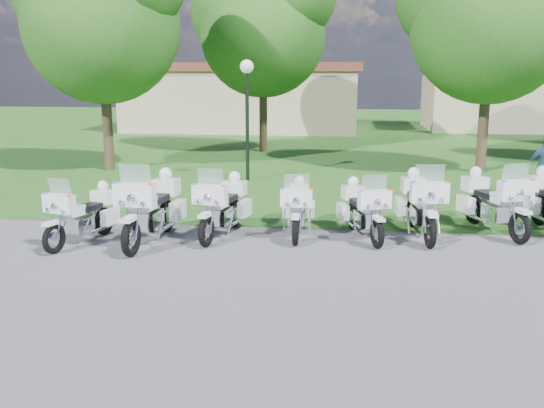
# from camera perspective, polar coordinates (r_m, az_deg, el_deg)

# --- Properties ---
(ground) EXTENTS (100.00, 100.00, 0.00)m
(ground) POSITION_cam_1_polar(r_m,az_deg,el_deg) (10.97, 3.19, -6.28)
(ground) COLOR #57575C
(ground) RESTS_ON ground
(grass_lawn) EXTENTS (100.00, 48.00, 0.01)m
(grass_lawn) POSITION_cam_1_polar(r_m,az_deg,el_deg) (37.55, 6.36, 6.80)
(grass_lawn) COLOR #24551B
(grass_lawn) RESTS_ON ground
(motorcycle_0) EXTENTS (1.06, 2.13, 1.46)m
(motorcycle_0) POSITION_cam_1_polar(r_m,az_deg,el_deg) (13.23, -17.31, -0.87)
(motorcycle_0) COLOR black
(motorcycle_0) RESTS_ON ground
(motorcycle_1) EXTENTS (0.96, 2.64, 1.77)m
(motorcycle_1) POSITION_cam_1_polar(r_m,az_deg,el_deg) (12.89, -11.21, -0.29)
(motorcycle_1) COLOR black
(motorcycle_1) RESTS_ON ground
(motorcycle_2) EXTENTS (1.00, 2.36, 1.59)m
(motorcycle_2) POSITION_cam_1_polar(r_m,az_deg,el_deg) (13.22, -4.61, -0.12)
(motorcycle_2) COLOR black
(motorcycle_2) RESTS_ON ground
(motorcycle_3) EXTENTS (0.75, 2.17, 1.46)m
(motorcycle_3) POSITION_cam_1_polar(r_m,az_deg,el_deg) (13.26, 2.45, -0.30)
(motorcycle_3) COLOR black
(motorcycle_3) RESTS_ON ground
(motorcycle_4) EXTENTS (1.16, 2.12, 1.48)m
(motorcycle_4) POSITION_cam_1_polar(r_m,az_deg,el_deg) (13.19, 8.52, -0.46)
(motorcycle_4) COLOR black
(motorcycle_4) RESTS_ON ground
(motorcycle_5) EXTENTS (0.98, 2.50, 1.68)m
(motorcycle_5) POSITION_cam_1_polar(r_m,az_deg,el_deg) (13.56, 13.74, 0.05)
(motorcycle_5) COLOR black
(motorcycle_5) RESTS_ON ground
(motorcycle_6) EXTENTS (1.34, 2.36, 1.66)m
(motorcycle_6) POSITION_cam_1_polar(r_m,az_deg,el_deg) (14.31, 20.06, 0.23)
(motorcycle_6) COLOR black
(motorcycle_6) RESTS_ON ground
(lamp_post) EXTENTS (0.44, 0.44, 3.91)m
(lamp_post) POSITION_cam_1_polar(r_m,az_deg,el_deg) (19.85, -2.37, 10.73)
(lamp_post) COLOR black
(lamp_post) RESTS_ON ground
(tree_0) EXTENTS (6.39, 5.45, 8.51)m
(tree_0) POSITION_cam_1_polar(r_m,az_deg,el_deg) (23.00, -15.88, 17.13)
(tree_0) COLOR #38281C
(tree_0) RESTS_ON ground
(tree_1) EXTENTS (6.45, 5.50, 8.60)m
(tree_1) POSITION_cam_1_polar(r_m,az_deg,el_deg) (27.60, -0.95, 16.78)
(tree_1) COLOR #38281C
(tree_1) RESTS_ON ground
(tree_2) EXTENTS (6.42, 5.48, 8.56)m
(tree_2) POSITION_cam_1_polar(r_m,az_deg,el_deg) (22.95, 19.83, 16.97)
(tree_2) COLOR #38281C
(tree_2) RESTS_ON ground
(building_west) EXTENTS (14.56, 8.32, 4.10)m
(building_west) POSITION_cam_1_polar(r_m,az_deg,el_deg) (39.00, -2.52, 10.10)
(building_west) COLOR tan
(building_west) RESTS_ON ground
(building_east) EXTENTS (11.44, 7.28, 4.10)m
(building_east) POSITION_cam_1_polar(r_m,az_deg,el_deg) (41.69, 22.03, 9.37)
(building_east) COLOR tan
(building_east) RESTS_ON ground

